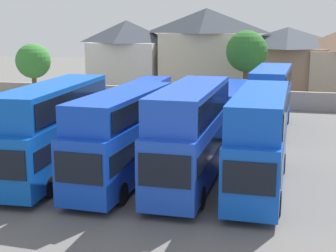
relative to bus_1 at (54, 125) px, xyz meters
The scene contains 15 objects.
ground 19.03m from the bus_1, 72.26° to the left, with size 140.00×140.00×0.00m, color #605E5B.
depot_boundary_wall 25.79m from the bus_1, 77.11° to the left, with size 56.00×0.50×1.80m, color gray.
bus_1 is the anchor object (origin of this frame).
bus_2 4.13m from the bus_1, ahead, with size 2.90×10.30×4.84m.
bus_3 7.64m from the bus_1, ahead, with size 2.70×10.58×5.20m.
bus_4 11.16m from the bus_1, ahead, with size 2.57×10.66×5.01m.
bus_5 15.38m from the bus_1, 88.42° to the left, with size 2.95×10.44×3.46m.
bus_6 15.59m from the bus_1, 75.87° to the left, with size 3.40×10.52×3.29m.
bus_7 17.00m from the bus_1, 61.61° to the left, with size 2.58×11.09×3.39m.
bus_8 18.50m from the bus_1, 53.62° to the left, with size 2.90×10.50×4.93m.
house_terrace_left 34.72m from the bus_1, 102.38° to the left, with size 8.70×6.67×8.63m.
house_terrace_centre 34.16m from the bus_1, 85.99° to the left, with size 10.65×6.38×10.00m.
house_terrace_right 36.66m from the bus_1, 71.39° to the left, with size 10.81×7.84×7.85m.
tree_left_of_lot 25.93m from the bus_1, 121.52° to the left, with size 3.59×3.59×6.28m.
tree_behind_wall 28.75m from the bus_1, 74.29° to the left, with size 4.25×4.25×7.59m.
Camera 1 is at (7.01, -24.30, 8.38)m, focal length 53.20 mm.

